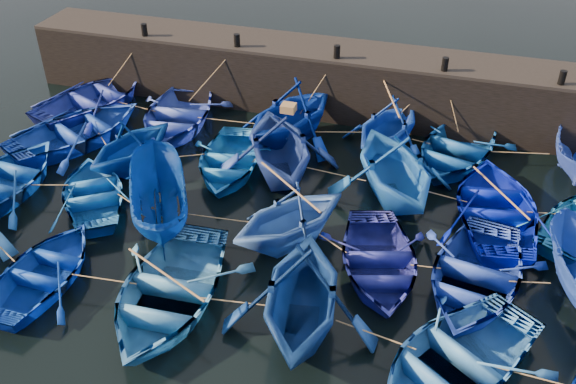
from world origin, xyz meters
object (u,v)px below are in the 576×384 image
(boat_0, at_px, (93,98))
(boat_8, at_px, (228,160))
(boat_13, at_px, (2,181))
(wooden_crate, at_px, (288,108))

(boat_0, height_order, boat_8, boat_0)
(boat_0, height_order, boat_13, boat_0)
(boat_8, height_order, wooden_crate, wooden_crate)
(boat_8, distance_m, boat_13, 7.46)
(boat_8, relative_size, wooden_crate, 9.63)
(boat_0, bearing_deg, boat_8, 179.71)
(boat_13, relative_size, wooden_crate, 11.08)
(boat_8, bearing_deg, wooden_crate, -4.12)
(boat_0, distance_m, boat_8, 7.48)
(boat_13, bearing_deg, wooden_crate, -153.78)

